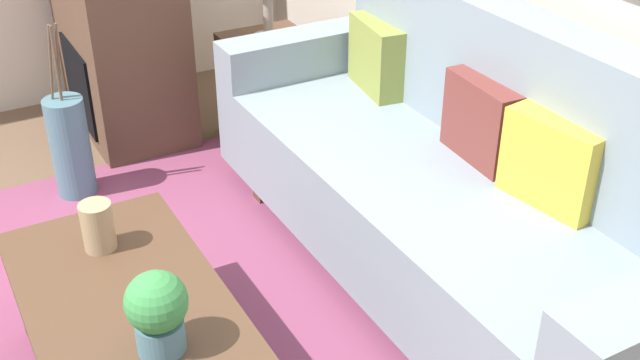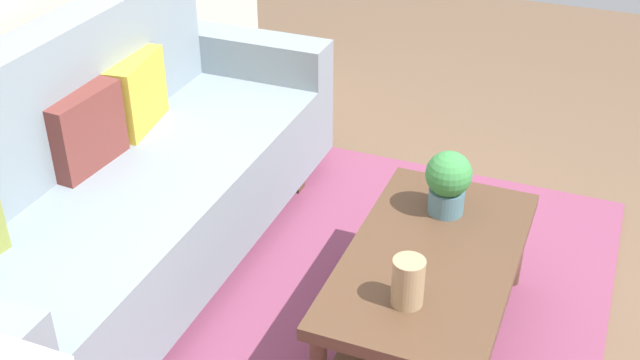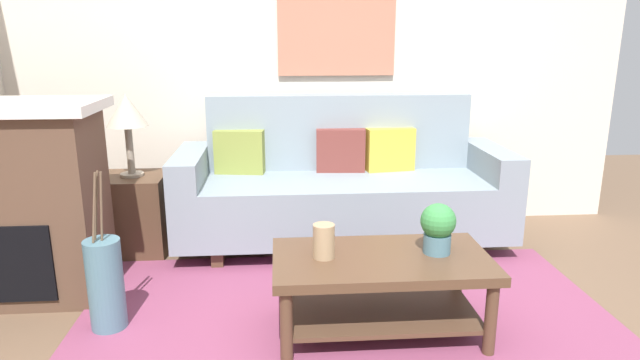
{
  "view_description": "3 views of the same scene",
  "coord_description": "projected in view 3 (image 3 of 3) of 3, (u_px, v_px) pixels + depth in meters",
  "views": [
    {
      "loc": [
        2.16,
        -0.09,
        2.0
      ],
      "look_at": [
        0.05,
        1.08,
        0.58
      ],
      "focal_mm": 44.24,
      "sensor_mm": 36.0,
      "label": 1
    },
    {
      "loc": [
        -2.16,
        -0.18,
        2.17
      ],
      "look_at": [
        0.23,
        0.78,
        0.6
      ],
      "focal_mm": 44.79,
      "sensor_mm": 36.0,
      "label": 2
    },
    {
      "loc": [
        -0.36,
        -2.24,
        1.52
      ],
      "look_at": [
        -0.1,
        1.06,
        0.64
      ],
      "focal_mm": 30.86,
      "sensor_mm": 36.0,
      "label": 3
    }
  ],
  "objects": [
    {
      "name": "throw_pillow_mustard",
      "position": [
        390.0,
        149.0,
        4.12
      ],
      "size": [
        0.37,
        0.17,
        0.32
      ],
      "primitive_type": "cube",
      "rotation": [
        0.0,
        0.0,
        0.15
      ],
      "color": "gold",
      "rests_on": "couch"
    },
    {
      "name": "couch",
      "position": [
        342.0,
        187.0,
        4.03
      ],
      "size": [
        2.37,
        0.84,
        1.08
      ],
      "color": "gray",
      "rests_on": "ground_plane"
    },
    {
      "name": "floor_vase",
      "position": [
        106.0,
        285.0,
        2.86
      ],
      "size": [
        0.18,
        0.18,
        0.5
      ],
      "primitive_type": "cylinder",
      "color": "slate",
      "rests_on": "ground_plane"
    },
    {
      "name": "tabletop_vase",
      "position": [
        324.0,
        241.0,
        2.74
      ],
      "size": [
        0.11,
        0.11,
        0.17
      ],
      "primitive_type": "cylinder",
      "color": "tan",
      "rests_on": "coffee_table"
    },
    {
      "name": "wall_back",
      "position": [
        322.0,
        56.0,
        4.31
      ],
      "size": [
        4.82,
        0.1,
        2.7
      ],
      "primitive_type": "cube",
      "color": "beige",
      "rests_on": "ground_plane"
    },
    {
      "name": "coffee_table",
      "position": [
        381.0,
        277.0,
        2.81
      ],
      "size": [
        1.1,
        0.6,
        0.43
      ],
      "color": "#513826",
      "rests_on": "ground_plane"
    },
    {
      "name": "potted_plant_tabletop",
      "position": [
        438.0,
        227.0,
        2.79
      ],
      "size": [
        0.18,
        0.18,
        0.26
      ],
      "color": "slate",
      "rests_on": "coffee_table"
    },
    {
      "name": "framed_painting",
      "position": [
        337.0,
        25.0,
        4.19
      ],
      "size": [
        0.9,
        0.03,
        0.76
      ],
      "primitive_type": "cube",
      "color": "#B77056"
    },
    {
      "name": "floor_vase_branch_b",
      "position": [
        96.0,
        206.0,
        2.77
      ],
      "size": [
        0.05,
        0.04,
        0.36
      ],
      "primitive_type": "cylinder",
      "rotation": [
        -0.07,
        0.11,
        0.0
      ],
      "color": "brown",
      "rests_on": "floor_vase"
    },
    {
      "name": "floor_vase_branch_a",
      "position": [
        101.0,
        207.0,
        2.75
      ],
      "size": [
        0.04,
        0.02,
        0.36
      ],
      "primitive_type": "cylinder",
      "rotation": [
        -0.01,
        0.08,
        0.0
      ],
      "color": "brown",
      "rests_on": "floor_vase"
    },
    {
      "name": "throw_pillow_maroon",
      "position": [
        341.0,
        150.0,
        4.09
      ],
      "size": [
        0.37,
        0.14,
        0.32
      ],
      "primitive_type": "cube",
      "rotation": [
        0.0,
        0.0,
        -0.07
      ],
      "color": "brown",
      "rests_on": "couch"
    },
    {
      "name": "area_rug",
      "position": [
        346.0,
        315.0,
        3.06
      ],
      "size": [
        2.94,
        1.69,
        0.01
      ],
      "primitive_type": "cube",
      "color": "#843D5B",
      "rests_on": "ground_plane"
    },
    {
      "name": "table_lamp",
      "position": [
        127.0,
        114.0,
        3.72
      ],
      "size": [
        0.28,
        0.28,
        0.57
      ],
      "color": "gray",
      "rests_on": "side_table"
    },
    {
      "name": "fireplace",
      "position": [
        18.0,
        201.0,
        3.16
      ],
      "size": [
        1.02,
        0.58,
        1.16
      ],
      "color": "brown",
      "rests_on": "ground_plane"
    },
    {
      "name": "floor_vase_branch_c",
      "position": [
        94.0,
        208.0,
        2.73
      ],
      "size": [
        0.05,
        0.05,
        0.36
      ],
      "primitive_type": "cylinder",
      "rotation": [
        -0.1,
        0.09,
        0.0
      ],
      "color": "brown",
      "rests_on": "floor_vase"
    },
    {
      "name": "throw_pillow_olive",
      "position": [
        240.0,
        152.0,
        4.04
      ],
      "size": [
        0.37,
        0.17,
        0.32
      ],
      "primitive_type": "cube",
      "rotation": [
        0.0,
        0.0,
        -0.14
      ],
      "color": "olive",
      "rests_on": "couch"
    },
    {
      "name": "side_table",
      "position": [
        136.0,
        214.0,
        3.9
      ],
      "size": [
        0.44,
        0.44,
        0.56
      ],
      "primitive_type": "cube",
      "color": "#513826",
      "rests_on": "ground_plane"
    }
  ]
}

